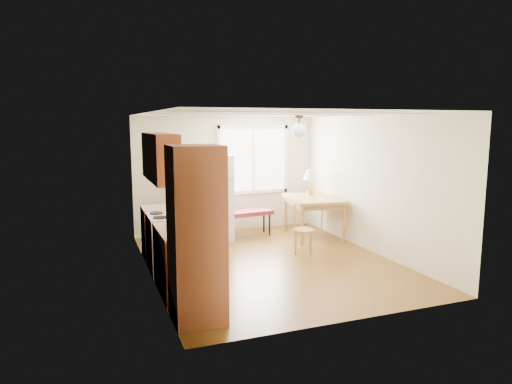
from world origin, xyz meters
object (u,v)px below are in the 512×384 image
refrigerator (212,198)px  bench (245,214)px  chair (299,225)px  dining_table (313,202)px

refrigerator → bench: size_ratio=1.44×
refrigerator → chair: (1.21, -1.49, -0.34)m
bench → refrigerator: bearing=175.5°
refrigerator → dining_table: 2.08m
refrigerator → chair: bearing=-51.0°
bench → chair: bearing=-78.4°
bench → dining_table: (1.29, -0.57, 0.26)m
dining_table → chair: 1.26m
refrigerator → dining_table: refrigerator is taller
bench → chair: 1.60m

